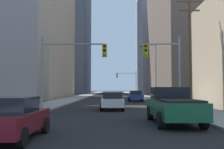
# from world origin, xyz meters

# --- Properties ---
(sidewalk_left) EXTENTS (3.41, 160.00, 0.15)m
(sidewalk_left) POSITION_xyz_m (-6.61, 50.00, 0.07)
(sidewalk_left) COLOR #9E9E99
(sidewalk_left) RESTS_ON ground
(sidewalk_right) EXTENTS (3.41, 160.00, 0.15)m
(sidewalk_right) POSITION_xyz_m (6.61, 50.00, 0.07)
(sidewalk_right) COLOR #9E9E99
(sidewalk_right) RESTS_ON ground
(pickup_truck_green) EXTENTS (2.20, 5.43, 1.90)m
(pickup_truck_green) POSITION_xyz_m (3.32, 10.28, 0.93)
(pickup_truck_green) COLOR #195938
(pickup_truck_green) RESTS_ON ground
(sedan_maroon) EXTENTS (1.95, 4.24, 1.52)m
(sedan_maroon) POSITION_xyz_m (-3.42, 5.95, 0.77)
(sedan_maroon) COLOR maroon
(sedan_maroon) RESTS_ON ground
(sedan_white) EXTENTS (1.95, 4.25, 1.52)m
(sedan_white) POSITION_xyz_m (0.12, 18.90, 0.77)
(sedan_white) COLOR white
(sedan_white) RESTS_ON ground
(sedan_blue) EXTENTS (1.96, 4.27, 1.52)m
(sedan_blue) POSITION_xyz_m (3.30, 33.57, 0.77)
(sedan_blue) COLOR navy
(sedan_blue) RESTS_ON ground
(traffic_signal_near_left) EXTENTS (5.30, 0.44, 6.00)m
(traffic_signal_near_left) POSITION_xyz_m (-3.19, 17.46, 4.11)
(traffic_signal_near_left) COLOR gray
(traffic_signal_near_left) RESTS_ON ground
(traffic_signal_near_right) EXTENTS (2.97, 0.44, 6.00)m
(traffic_signal_near_right) POSITION_xyz_m (4.27, 17.46, 4.00)
(traffic_signal_near_right) COLOR gray
(traffic_signal_near_right) RESTS_ON ground
(traffic_signal_far_right) EXTENTS (4.76, 0.44, 6.00)m
(traffic_signal_far_right) POSITION_xyz_m (3.44, 57.90, 4.09)
(traffic_signal_far_right) COLOR gray
(traffic_signal_far_right) RESTS_ON ground
(utility_pole_right) EXTENTS (2.20, 0.28, 10.10)m
(utility_pole_right) POSITION_xyz_m (6.95, 19.37, 5.33)
(utility_pole_right) COLOR brown
(utility_pole_right) RESTS_ON ground
(street_lamp_right) EXTENTS (2.21, 0.32, 7.50)m
(street_lamp_right) POSITION_xyz_m (5.27, 29.61, 4.52)
(street_lamp_right) COLOR gray
(street_lamp_right) RESTS_ON ground
(building_left_mid_office) EXTENTS (17.63, 24.39, 28.35)m
(building_left_mid_office) POSITION_xyz_m (-17.96, 46.61, 14.17)
(building_left_mid_office) COLOR #B7A893
(building_left_mid_office) RESTS_ON ground
(building_left_far_tower) EXTENTS (19.73, 24.87, 62.21)m
(building_left_far_tower) POSITION_xyz_m (-18.86, 90.42, 31.10)
(building_left_far_tower) COLOR #4C515B
(building_left_far_tower) RESTS_ON ground
(building_right_mid_block) EXTENTS (22.89, 28.23, 30.00)m
(building_right_mid_block) POSITION_xyz_m (20.51, 50.56, 15.00)
(building_right_mid_block) COLOR #66564C
(building_right_mid_block) RESTS_ON ground
(building_right_far_highrise) EXTENTS (14.03, 25.52, 63.46)m
(building_right_far_highrise) POSITION_xyz_m (16.05, 87.05, 31.73)
(building_right_far_highrise) COLOR #93939E
(building_right_far_highrise) RESTS_ON ground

